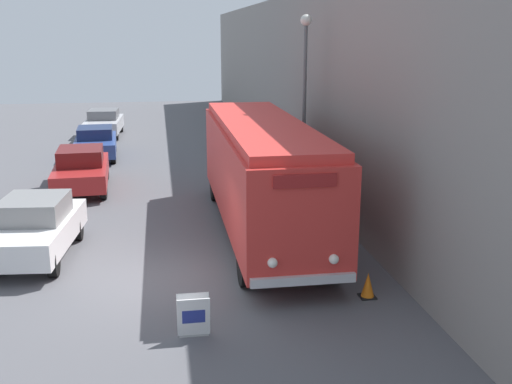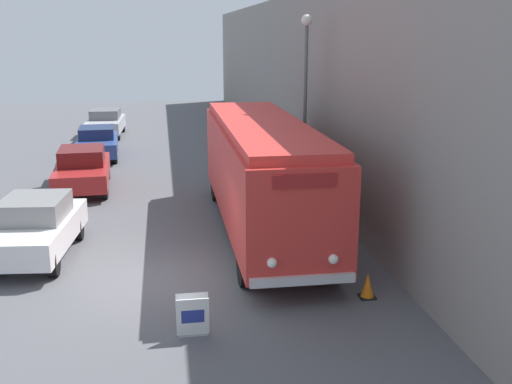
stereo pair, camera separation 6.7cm
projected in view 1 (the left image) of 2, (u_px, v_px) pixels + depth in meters
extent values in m
plane|color=#56565B|center=(155.00, 282.00, 14.36)|extent=(80.00, 80.00, 0.00)
cube|color=gray|center=(302.00, 88.00, 23.86)|extent=(0.30, 60.00, 7.36)
cylinder|color=black|center=(245.00, 263.00, 14.05)|extent=(0.28, 1.09, 1.09)
cylinder|color=black|center=(332.00, 258.00, 14.38)|extent=(0.28, 1.09, 1.09)
cylinder|color=black|center=(215.00, 185.00, 21.31)|extent=(0.28, 1.09, 1.09)
cylinder|color=black|center=(273.00, 183.00, 21.63)|extent=(0.28, 1.09, 1.09)
cube|color=red|center=(262.00, 173.00, 17.51)|extent=(2.43, 10.40, 2.55)
cube|color=red|center=(262.00, 126.00, 17.16)|extent=(2.24, 9.98, 0.24)
cube|color=silver|center=(303.00, 280.00, 12.79)|extent=(2.31, 0.12, 0.20)
sphere|color=white|center=(272.00, 263.00, 12.61)|extent=(0.22, 0.22, 0.22)
sphere|color=white|center=(334.00, 259.00, 12.81)|extent=(0.22, 0.22, 0.22)
cube|color=maroon|center=(305.00, 181.00, 12.27)|extent=(1.34, 0.06, 0.28)
cube|color=gray|center=(194.00, 335.00, 11.84)|extent=(0.58, 0.19, 0.01)
cube|color=white|center=(194.00, 317.00, 11.67)|extent=(0.64, 0.17, 0.83)
cube|color=white|center=(193.00, 314.00, 11.81)|extent=(0.64, 0.17, 0.83)
cube|color=navy|center=(194.00, 317.00, 11.65)|extent=(0.45, 0.06, 0.29)
cylinder|color=#595E60|center=(304.00, 119.00, 19.85)|extent=(0.12, 0.12, 6.08)
sphere|color=silver|center=(306.00, 20.00, 19.04)|extent=(0.36, 0.36, 0.36)
cylinder|color=black|center=(53.00, 262.00, 14.62)|extent=(0.22, 0.72, 0.72)
cylinder|color=black|center=(22.00, 229.00, 17.13)|extent=(0.22, 0.72, 0.72)
cylinder|color=black|center=(78.00, 228.00, 17.22)|extent=(0.22, 0.72, 0.72)
cube|color=silver|center=(35.00, 232.00, 15.78)|extent=(2.23, 4.26, 0.68)
cube|color=gray|center=(34.00, 208.00, 15.72)|extent=(1.74, 1.99, 0.58)
cylinder|color=black|center=(55.00, 193.00, 21.12)|extent=(0.22, 0.68, 0.68)
cylinder|color=black|center=(103.00, 190.00, 21.46)|extent=(0.22, 0.68, 0.68)
cylinder|color=black|center=(63.00, 173.00, 24.05)|extent=(0.22, 0.68, 0.68)
cylinder|color=black|center=(105.00, 171.00, 24.39)|extent=(0.22, 0.68, 0.68)
cube|color=#A52323|center=(82.00, 173.00, 22.67)|extent=(2.16, 4.60, 0.66)
cube|color=#5B1313|center=(80.00, 156.00, 22.62)|extent=(1.73, 2.11, 0.60)
cylinder|color=black|center=(77.00, 158.00, 27.03)|extent=(0.22, 0.63, 0.63)
cylinder|color=black|center=(113.00, 157.00, 27.36)|extent=(0.22, 0.63, 0.63)
cylinder|color=black|center=(81.00, 147.00, 29.71)|extent=(0.22, 0.63, 0.63)
cylinder|color=black|center=(114.00, 146.00, 30.04)|extent=(0.22, 0.63, 0.63)
cube|color=#2D478C|center=(96.00, 145.00, 28.45)|extent=(2.11, 4.34, 0.66)
cube|color=#19274D|center=(95.00, 133.00, 28.40)|extent=(1.69, 2.00, 0.51)
cylinder|color=black|center=(86.00, 135.00, 33.17)|extent=(0.22, 0.69, 0.69)
cylinder|color=black|center=(116.00, 134.00, 33.37)|extent=(0.22, 0.69, 0.69)
cylinder|color=black|center=(94.00, 127.00, 36.02)|extent=(0.22, 0.69, 0.69)
cylinder|color=black|center=(121.00, 126.00, 36.22)|extent=(0.22, 0.69, 0.69)
cube|color=#B7B7BC|center=(104.00, 125.00, 34.61)|extent=(2.03, 4.44, 0.67)
cube|color=slate|center=(104.00, 114.00, 34.56)|extent=(1.66, 2.02, 0.52)
cube|color=black|center=(367.00, 296.00, 13.54)|extent=(0.36, 0.36, 0.03)
cone|color=orange|center=(368.00, 284.00, 13.46)|extent=(0.30, 0.30, 0.56)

